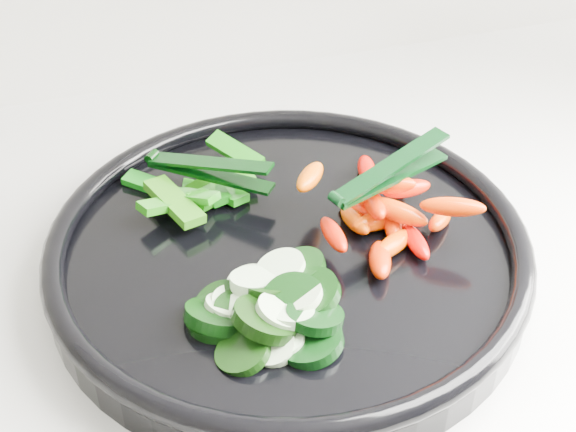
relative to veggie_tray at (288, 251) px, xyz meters
name	(u,v)px	position (x,y,z in m)	size (l,w,h in m)	color
veggie_tray	(288,251)	(0.00, 0.00, 0.00)	(0.38, 0.38, 0.04)	black
cucumber_pile	(266,307)	(-0.04, -0.07, 0.01)	(0.12, 0.12, 0.04)	black
carrot_pile	(383,210)	(0.08, 0.00, 0.02)	(0.14, 0.16, 0.05)	#DA4300
pepper_pile	(202,188)	(-0.05, 0.09, 0.01)	(0.12, 0.12, 0.03)	#0D6209
tong_carrot	(388,173)	(0.08, 0.00, 0.05)	(0.11, 0.05, 0.02)	black
tong_pepper	(206,168)	(-0.04, 0.09, 0.03)	(0.10, 0.08, 0.02)	black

